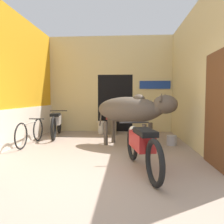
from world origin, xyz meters
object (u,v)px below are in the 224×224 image
plastic_stool (101,127)px  bucket (172,140)px  cow (132,110)px  motorcycle_far (57,122)px  shopkeeper_seated (112,116)px  motorcycle_near (141,145)px  bicycle (30,132)px

plastic_stool → bucket: plastic_stool is taller
cow → motorcycle_far: size_ratio=1.05×
cow → shopkeeper_seated: cow is taller
motorcycle_near → bucket: 2.31m
shopkeeper_seated → bucket: (1.70, -1.70, -0.51)m
cow → bicycle: size_ratio=1.28×
cow → motorcycle_near: size_ratio=1.09×
bucket → motorcycle_far: bearing=163.3°
bicycle → shopkeeper_seated: bearing=42.5°
motorcycle_near → shopkeeper_seated: shopkeeper_seated is taller
cow → plastic_stool: cow is taller
cow → motorcycle_far: 2.77m
cow → motorcycle_far: (-2.40, 1.28, -0.48)m
motorcycle_near → motorcycle_far: bearing=128.9°
shopkeeper_seated → plastic_stool: 0.56m
cow → shopkeeper_seated: bearing=108.3°
motorcycle_near → plastic_stool: 3.93m
cow → motorcycle_near: bearing=-86.1°
motorcycle_far → shopkeeper_seated: size_ratio=1.69×
bicycle → plastic_stool: size_ratio=3.87×
cow → shopkeeper_seated: 2.07m
motorcycle_near → plastic_stool: bearing=107.2°
shopkeeper_seated → bucket: 2.46m
motorcycle_far → bicycle: motorcycle_far is taller
cow → shopkeeper_seated: size_ratio=1.77×
motorcycle_far → bucket: 3.63m
cow → bucket: size_ratio=8.36×
bicycle → motorcycle_near: bearing=-33.7°
cow → bicycle: bearing=179.1°
motorcycle_far → bicycle: bearing=-103.9°
motorcycle_far → bicycle: 1.28m
plastic_stool → motorcycle_far: bearing=-155.8°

